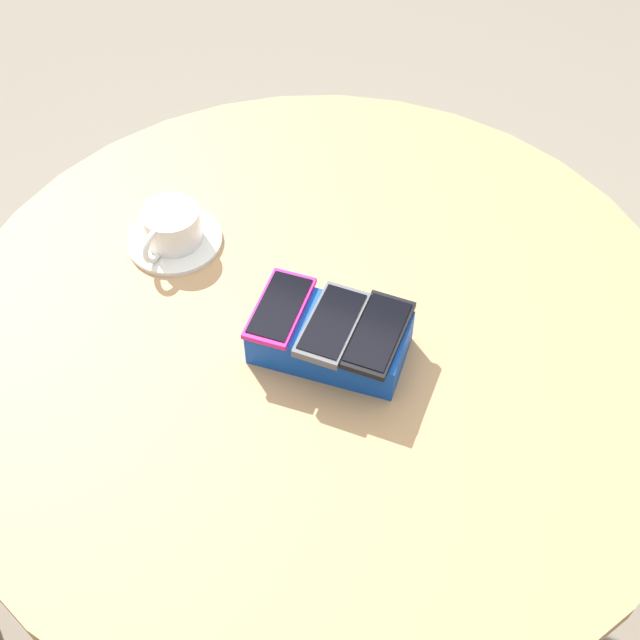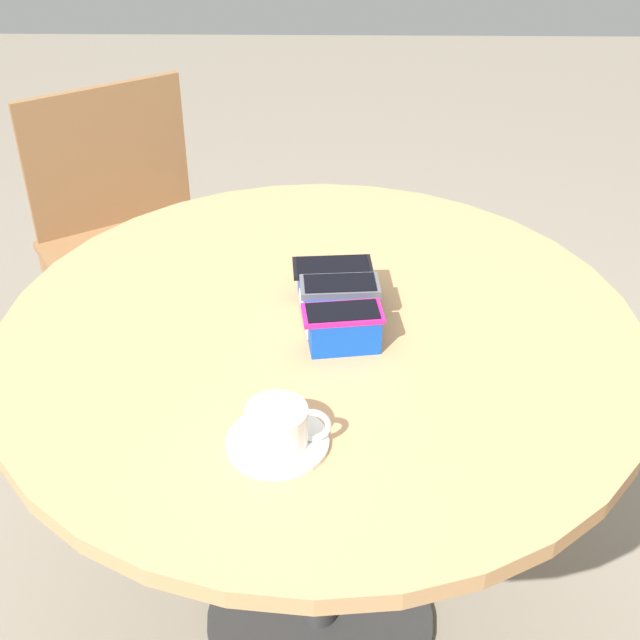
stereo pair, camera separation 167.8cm
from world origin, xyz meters
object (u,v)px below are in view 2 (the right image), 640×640
Objects in this scene: coffee_cup at (279,424)px; chair_far_side at (136,246)px; phone_gray at (340,286)px; phone_magenta at (343,313)px; saucer at (278,442)px; phone_box at (337,306)px; phone_black at (333,267)px; round_table at (320,389)px.

coffee_cup is 1.21m from chair_far_side.
phone_magenta is at bearing 3.00° from phone_gray.
phone_gray is at bearing -177.00° from phone_magenta.
phone_gray is 0.93× the size of saucer.
phone_box is 1.58× the size of phone_black.
round_table is 0.96m from chair_far_side.
phone_box is 0.31m from saucer.
chair_far_side reaches higher than phone_box.
round_table is at bearing -44.09° from phone_box.
saucer is at bearing -90.48° from coffee_cup.
phone_magenta reaches higher than chair_far_side.
round_table is at bearing 168.57° from saucer.
round_table is 7.97× the size of phone_gray.
phone_gray reaches higher than phone_box.
coffee_cup reaches higher than phone_box.
phone_gray is 1.13× the size of coffee_cup.
phone_magenta is at bearing 159.09° from coffee_cup.
phone_box is 0.31m from coffee_cup.
phone_black is (-0.07, -0.01, 0.03)m from phone_box.
chair_far_side is (-1.08, -0.44, -0.35)m from coffee_cup.
chair_far_side is (-0.71, -0.51, -0.38)m from phone_black.
chair_far_side is (-0.77, -0.52, -0.35)m from phone_box.
phone_magenta reaches higher than coffee_cup.
phone_black is 0.96× the size of saucer.
phone_black is at bearing -173.32° from phone_magenta.
saucer is 1.20m from chair_far_side.
coffee_cup is (0.37, -0.07, -0.03)m from phone_black.
phone_box is 1.51× the size of saucer.
phone_black reaches higher than chair_far_side.
phone_box is 1.64× the size of phone_magenta.
coffee_cup is at bearing -14.88° from phone_box.
phone_magenta is at bearing 6.68° from phone_black.
phone_box is 1.85× the size of coffee_cup.
phone_box is 1.63× the size of phone_gray.
phone_gray reaches higher than phone_black.
phone_magenta is 0.16× the size of chair_far_side.
coffee_cup is (0.31, -0.08, -0.03)m from phone_gray.
phone_box is 0.08m from phone_magenta.
phone_black reaches higher than coffee_cup.
coffee_cup is at bearing -11.13° from phone_black.
phone_gray is (-0.03, 0.03, 0.19)m from round_table.
phone_black is at bearing -172.94° from phone_box.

